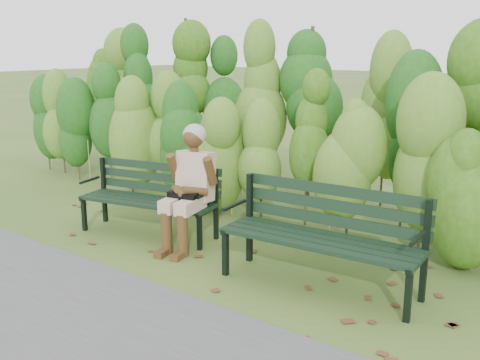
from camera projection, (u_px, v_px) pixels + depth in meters
The scene contains 7 objects.
ground at pixel (220, 255), 5.92m from camera, with size 80.00×80.00×0.00m, color #3A5A23.
footpath at pixel (35, 340), 4.22m from camera, with size 60.00×2.50×0.01m, color #474749.
hedge_band at pixel (313, 118), 7.07m from camera, with size 11.04×1.67×2.42m.
leaf_litter at pixel (228, 262), 5.73m from camera, with size 5.98×2.20×0.01m.
bench_left at pixel (152, 193), 6.53m from camera, with size 1.71×0.87×0.82m.
bench_right at pixel (325, 228), 5.09m from camera, with size 1.87×0.74×0.92m.
seated_woman at pixel (189, 180), 6.07m from camera, with size 0.59×0.86×1.33m.
Camera 1 is at (3.54, -4.30, 2.17)m, focal length 42.00 mm.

